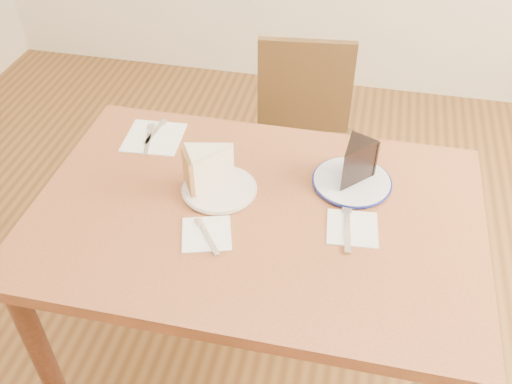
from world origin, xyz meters
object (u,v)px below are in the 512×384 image
object	(u,v)px
plate_navy	(352,182)
chocolate_cake	(352,165)
plate_cream	(219,189)
carrot_cake	(212,167)
chair_far	(301,148)
table	(256,236)

from	to	relation	value
plate_navy	chocolate_cake	world-z (taller)	chocolate_cake
plate_cream	carrot_cake	bearing A→B (deg)	140.79
chair_far	plate_cream	world-z (taller)	chair_far
chair_far	carrot_cake	xyz separation A→B (m)	(-0.17, -0.59, 0.34)
plate_navy	carrot_cake	xyz separation A→B (m)	(-0.38, -0.09, 0.06)
chair_far	plate_cream	distance (m)	0.69
plate_navy	chair_far	bearing A→B (deg)	112.77
plate_navy	chocolate_cake	xyz separation A→B (m)	(-0.00, -0.00, 0.06)
plate_cream	chocolate_cake	world-z (taller)	chocolate_cake
chair_far	plate_navy	distance (m)	0.61
table	chocolate_cake	size ratio (longest dim) A/B	10.41
table	chair_far	world-z (taller)	chair_far
table	chair_far	xyz separation A→B (m)	(0.03, 0.67, -0.17)
chair_far	plate_navy	xyz separation A→B (m)	(0.21, -0.50, 0.28)
chair_far	chocolate_cake	xyz separation A→B (m)	(0.20, -0.50, 0.34)
chair_far	plate_cream	size ratio (longest dim) A/B	4.29
chair_far	chocolate_cake	distance (m)	0.64
table	chair_far	size ratio (longest dim) A/B	1.40
plate_navy	carrot_cake	bearing A→B (deg)	-166.42
table	plate_navy	xyz separation A→B (m)	(0.24, 0.17, 0.10)
plate_cream	chocolate_cake	bearing A→B (deg)	16.90
plate_cream	plate_navy	world-z (taller)	same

